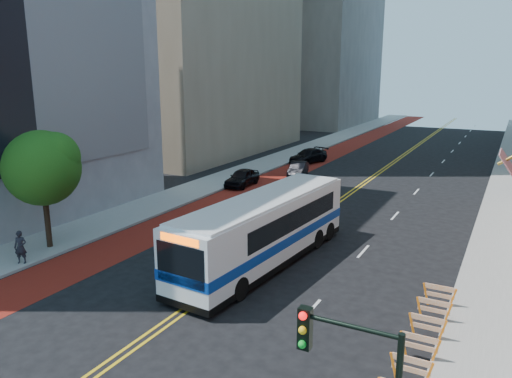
{
  "coord_description": "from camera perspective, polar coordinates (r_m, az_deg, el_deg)",
  "views": [
    {
      "loc": [
        11.84,
        -12.46,
        10.11
      ],
      "look_at": [
        1.07,
        8.0,
        4.52
      ],
      "focal_mm": 35.0,
      "sensor_mm": 36.0,
      "label": 1
    }
  ],
  "objects": [
    {
      "name": "car_a",
      "position": [
        44.07,
        -1.6,
        1.32
      ],
      "size": [
        1.99,
        4.48,
        1.5
      ],
      "primitive_type": "imported",
      "rotation": [
        0.0,
        0.0,
        0.05
      ],
      "color": "black",
      "rests_on": "ground"
    },
    {
      "name": "street_tree",
      "position": [
        30.04,
        -23.16,
        2.53
      ],
      "size": [
        4.2,
        4.2,
        6.7
      ],
      "color": "black",
      "rests_on": "sidewalk_left"
    },
    {
      "name": "ground",
      "position": [
        19.94,
        -14.2,
        -17.32
      ],
      "size": [
        160.0,
        160.0,
        0.0
      ],
      "primitive_type": "plane",
      "color": "black",
      "rests_on": "ground"
    },
    {
      "name": "center_line_inner",
      "position": [
        45.27,
        11.66,
        0.41
      ],
      "size": [
        0.14,
        140.0,
        0.01
      ],
      "primitive_type": "cube",
      "color": "gold",
      "rests_on": "ground"
    },
    {
      "name": "car_c",
      "position": [
        55.24,
        6.0,
        3.77
      ],
      "size": [
        3.37,
        5.58,
        1.51
      ],
      "primitive_type": "imported",
      "rotation": [
        0.0,
        0.0,
        -0.26
      ],
      "color": "black",
      "rests_on": "ground"
    },
    {
      "name": "bus_lane_paint",
      "position": [
        47.99,
        2.56,
        1.42
      ],
      "size": [
        3.6,
        140.0,
        0.01
      ],
      "primitive_type": "cube",
      "color": "maroon",
      "rests_on": "ground"
    },
    {
      "name": "sidewalk_right",
      "position": [
        43.63,
        27.18,
        -1.23
      ],
      "size": [
        4.0,
        140.0,
        0.15
      ],
      "primitive_type": "cube",
      "color": "gray",
      "rests_on": "ground"
    },
    {
      "name": "car_b",
      "position": [
        48.3,
        4.84,
        2.29
      ],
      "size": [
        2.31,
        4.34,
        1.36
      ],
      "primitive_type": "imported",
      "rotation": [
        0.0,
        0.0,
        0.22
      ],
      "color": "black",
      "rests_on": "ground"
    },
    {
      "name": "sidewalk_left",
      "position": [
        49.72,
        -1.51,
        1.95
      ],
      "size": [
        4.0,
        140.0,
        0.15
      ],
      "primitive_type": "cube",
      "color": "gray",
      "rests_on": "ground"
    },
    {
      "name": "transit_bus",
      "position": [
        26.3,
        1.08,
        -4.57
      ],
      "size": [
        3.96,
        13.52,
        3.66
      ],
      "rotation": [
        0.0,
        0.0,
        -0.08
      ],
      "color": "white",
      "rests_on": "ground"
    },
    {
      "name": "construction_barriers",
      "position": [
        18.61,
        17.78,
        -17.57
      ],
      "size": [
        1.42,
        10.91,
        1.0
      ],
      "color": "orange",
      "rests_on": "ground"
    },
    {
      "name": "lane_dashes",
      "position": [
        51.94,
        19.44,
        1.59
      ],
      "size": [
        0.14,
        98.2,
        0.01
      ],
      "color": "silver",
      "rests_on": "ground"
    },
    {
      "name": "center_line_outer",
      "position": [
        45.18,
        12.1,
        0.36
      ],
      "size": [
        0.14,
        140.0,
        0.01
      ],
      "primitive_type": "cube",
      "color": "gold",
      "rests_on": "ground"
    },
    {
      "name": "pedestrian",
      "position": [
        28.97,
        -25.32,
        -6.03
      ],
      "size": [
        0.77,
        0.68,
        1.76
      ],
      "primitive_type": "imported",
      "rotation": [
        0.0,
        0.0,
        0.51
      ],
      "color": "black",
      "rests_on": "sidewalk_left"
    }
  ]
}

